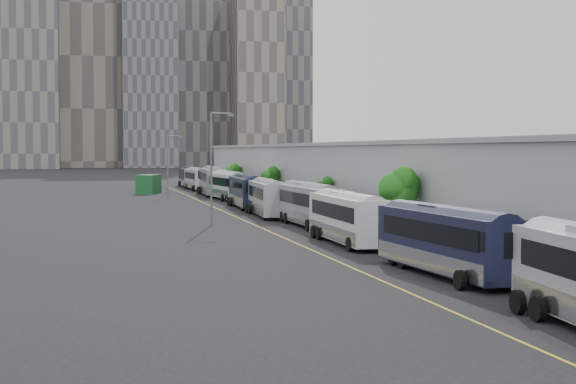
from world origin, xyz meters
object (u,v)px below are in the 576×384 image
object	(u,v)px
bus_1	(447,247)
bus_8	(197,181)
bus_7	(213,183)
bus_4	(268,201)
bus_3	(309,208)
bus_9	(189,178)
street_lamp_near	(213,161)
bus_2	(348,222)
street_lamp_far	(169,162)
shipping_container	(149,184)
bus_5	(247,194)
suv	(151,184)
bus_6	(227,188)

from	to	relation	value
bus_1	bus_8	world-z (taller)	bus_8
bus_7	bus_8	world-z (taller)	bus_7
bus_4	bus_7	bearing A→B (deg)	93.35
bus_3	bus_9	size ratio (longest dim) A/B	1.04
street_lamp_near	bus_2	bearing A→B (deg)	-68.28
bus_2	street_lamp_far	size ratio (longest dim) A/B	1.45
bus_7	street_lamp_far	bearing A→B (deg)	-133.90
bus_7	shipping_container	xyz separation A→B (m)	(-8.48, 7.36, -0.32)
bus_5	shipping_container	bearing A→B (deg)	105.85
bus_3	street_lamp_near	bearing A→B (deg)	159.16
bus_8	suv	distance (m)	10.98
bus_4	bus_5	world-z (taller)	bus_5
bus_2	bus_3	distance (m)	14.30
bus_6	street_lamp_far	distance (m)	9.11
bus_1	bus_2	distance (m)	15.85
bus_5	bus_7	size ratio (longest dim) A/B	0.90
bus_1	bus_9	world-z (taller)	bus_1
street_lamp_far	street_lamp_near	bearing A→B (deg)	-90.38
bus_1	suv	distance (m)	109.08
bus_5	shipping_container	distance (m)	36.17
bus_7	bus_8	bearing A→B (deg)	93.02
street_lamp_far	bus_9	bearing A→B (deg)	79.37
bus_2	bus_5	distance (m)	38.68
bus_8	street_lamp_near	distance (m)	67.88
bus_1	bus_9	xyz separation A→B (m)	(-0.14, 112.28, -0.02)
bus_4	bus_2	bearing A→B (deg)	-85.76
bus_7	street_lamp_near	distance (m)	50.11
bus_9	street_lamp_near	world-z (taller)	street_lamp_near
bus_3	shipping_container	xyz separation A→B (m)	(-9.18, 59.62, -0.14)
bus_6	bus_8	bearing A→B (deg)	86.18
bus_6	bus_9	bearing A→B (deg)	86.03
bus_5	bus_6	bearing A→B (deg)	91.27
bus_1	bus_3	size ratio (longest dim) A/B	0.98
bus_1	suv	xyz separation A→B (m)	(-7.01, 108.86, -0.77)
shipping_container	bus_2	bearing A→B (deg)	-65.46
bus_3	shipping_container	world-z (taller)	bus_3
bus_1	street_lamp_near	distance (m)	33.92
bus_1	shipping_container	distance (m)	90.15
bus_9	suv	size ratio (longest dim) A/B	2.27
bus_4	street_lamp_far	bearing A→B (deg)	104.41
bus_8	street_lamp_far	world-z (taller)	street_lamp_far
bus_4	bus_6	xyz separation A→B (m)	(0.59, 29.32, 0.05)
bus_1	street_lamp_near	bearing A→B (deg)	98.60
bus_5	bus_1	bearing A→B (deg)	-87.03
bus_3	bus_4	distance (m)	11.82
suv	bus_9	bearing A→B (deg)	11.10
bus_1	bus_4	world-z (taller)	bus_4
bus_2	bus_6	bearing A→B (deg)	90.22
bus_7	shipping_container	world-z (taller)	bus_7
bus_3	street_lamp_far	world-z (taller)	street_lamp_far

